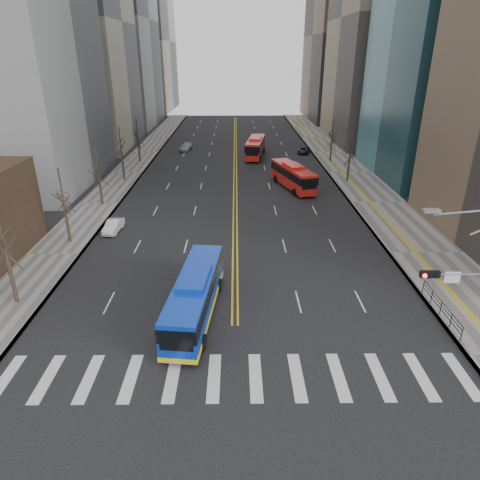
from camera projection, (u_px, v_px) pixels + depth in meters
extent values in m
plane|color=black|center=(235.00, 377.00, 24.29)|extent=(220.00, 220.00, 0.00)
cube|color=#66635F|center=(349.00, 172.00, 65.60)|extent=(7.00, 130.00, 0.15)
cube|color=#66635F|center=(127.00, 173.00, 65.30)|extent=(5.00, 130.00, 0.15)
cube|color=silver|center=(5.00, 379.00, 24.17)|extent=(0.70, 4.00, 0.01)
cube|color=silver|center=(47.00, 378.00, 24.19)|extent=(0.70, 4.00, 0.01)
cube|color=silver|center=(89.00, 378.00, 24.21)|extent=(0.70, 4.00, 0.01)
cube|color=silver|center=(131.00, 378.00, 24.23)|extent=(0.70, 4.00, 0.01)
cube|color=silver|center=(172.00, 378.00, 24.26)|extent=(0.70, 4.00, 0.01)
cube|color=silver|center=(214.00, 377.00, 24.28)|extent=(0.70, 4.00, 0.01)
cube|color=silver|center=(256.00, 377.00, 24.30)|extent=(0.70, 4.00, 0.01)
cube|color=silver|center=(297.00, 377.00, 24.32)|extent=(0.70, 4.00, 0.01)
cube|color=silver|center=(338.00, 376.00, 24.34)|extent=(0.70, 4.00, 0.01)
cube|color=silver|center=(380.00, 376.00, 24.36)|extent=(0.70, 4.00, 0.01)
cube|color=silver|center=(421.00, 376.00, 24.38)|extent=(0.70, 4.00, 0.01)
cube|color=silver|center=(462.00, 376.00, 24.40)|extent=(0.70, 4.00, 0.01)
cube|color=gold|center=(234.00, 158.00, 74.62)|extent=(0.15, 100.00, 0.01)
cube|color=gold|center=(236.00, 158.00, 74.63)|extent=(0.15, 100.00, 0.01)
cube|color=#A8A188|center=(60.00, 21.00, 75.56)|extent=(22.00, 22.00, 44.00)
cube|color=gray|center=(106.00, 19.00, 99.48)|extent=(20.00, 26.00, 48.00)
cube|color=gray|center=(394.00, 17.00, 80.28)|extent=(20.00, 26.00, 46.00)
cube|color=#A8A188|center=(140.00, 41.00, 130.38)|extent=(18.00, 30.00, 40.00)
cube|color=brown|center=(347.00, 35.00, 110.36)|extent=(18.00, 30.00, 42.00)
cylinder|color=gray|center=(464.00, 274.00, 24.02)|extent=(4.50, 0.12, 0.12)
cube|color=black|center=(430.00, 274.00, 24.00)|extent=(1.10, 0.28, 0.38)
cylinder|color=#FF190C|center=(425.00, 276.00, 23.85)|extent=(0.24, 0.08, 0.24)
cylinder|color=black|center=(431.00, 276.00, 23.86)|extent=(0.24, 0.08, 0.24)
cylinder|color=black|center=(437.00, 276.00, 23.86)|extent=(0.24, 0.08, 0.24)
cube|color=white|center=(452.00, 277.00, 24.10)|extent=(0.90, 0.06, 0.70)
cube|color=#999993|center=(432.00, 211.00, 22.47)|extent=(0.90, 0.35, 0.18)
cube|color=black|center=(442.00, 302.00, 29.45)|extent=(0.04, 6.00, 0.04)
cylinder|color=black|center=(462.00, 334.00, 26.90)|extent=(0.06, 0.06, 1.00)
cylinder|color=black|center=(451.00, 321.00, 28.27)|extent=(0.06, 0.06, 1.00)
cylinder|color=black|center=(441.00, 308.00, 29.65)|extent=(0.06, 0.06, 1.00)
cylinder|color=black|center=(432.00, 297.00, 31.02)|extent=(0.06, 0.06, 1.00)
cylinder|color=black|center=(423.00, 287.00, 32.39)|extent=(0.06, 0.06, 1.00)
cylinder|color=#32251E|center=(13.00, 281.00, 30.71)|extent=(0.28, 0.28, 3.75)
cylinder|color=#32251E|center=(67.00, 224.00, 40.75)|extent=(0.28, 0.28, 3.90)
cylinder|color=#32251E|center=(101.00, 191.00, 50.88)|extent=(0.28, 0.28, 3.60)
cylinder|color=#32251E|center=(123.00, 167.00, 60.87)|extent=(0.28, 0.28, 4.00)
cylinder|color=#32251E|center=(139.00, 151.00, 70.98)|extent=(0.28, 0.28, 3.80)
cylinder|color=#32251E|center=(348.00, 170.00, 60.34)|extent=(0.28, 0.28, 3.50)
cylinder|color=#32251E|center=(331.00, 151.00, 71.27)|extent=(0.28, 0.28, 3.75)
cube|color=#0C33B9|center=(195.00, 295.00, 29.31)|extent=(3.46, 11.23, 2.60)
cube|color=black|center=(195.00, 289.00, 29.09)|extent=(3.52, 11.26, 0.94)
cube|color=#0C33B9|center=(194.00, 278.00, 28.74)|extent=(2.24, 4.04, 0.40)
cube|color=yellow|center=(196.00, 309.00, 29.75)|extent=(3.52, 11.26, 0.35)
cylinder|color=black|center=(167.00, 340.00, 26.65)|extent=(0.40, 1.03, 1.00)
cylinder|color=black|center=(203.00, 342.00, 26.45)|extent=(0.40, 1.03, 1.00)
cylinder|color=black|center=(190.00, 284.00, 33.09)|extent=(0.40, 1.03, 1.00)
cylinder|color=black|center=(219.00, 285.00, 32.89)|extent=(0.40, 1.03, 1.00)
cube|color=red|center=(293.00, 176.00, 57.49)|extent=(5.16, 10.46, 2.62)
cube|color=black|center=(293.00, 172.00, 57.28)|extent=(5.22, 10.49, 0.95)
cube|color=red|center=(294.00, 166.00, 56.93)|extent=(2.81, 3.96, 0.40)
cylinder|color=black|center=(295.00, 192.00, 54.79)|extent=(0.57, 1.04, 1.00)
cylinder|color=black|center=(311.00, 190.00, 55.42)|extent=(0.57, 1.04, 1.00)
cylinder|color=black|center=(276.00, 179.00, 60.51)|extent=(0.57, 1.04, 1.00)
cylinder|color=black|center=(291.00, 178.00, 61.14)|extent=(0.57, 1.04, 1.00)
cube|color=red|center=(255.00, 147.00, 74.85)|extent=(3.99, 10.93, 2.76)
cube|color=black|center=(255.00, 144.00, 74.62)|extent=(4.05, 10.96, 1.00)
cube|color=red|center=(255.00, 138.00, 74.25)|extent=(2.48, 3.99, 0.40)
cylinder|color=black|center=(246.00, 158.00, 72.39)|extent=(0.44, 1.03, 1.00)
cylinder|color=black|center=(260.00, 159.00, 72.09)|extent=(0.44, 1.03, 1.00)
cylinder|color=black|center=(251.00, 150.00, 78.60)|extent=(0.44, 1.03, 1.00)
cylinder|color=black|center=(264.00, 150.00, 78.29)|extent=(0.44, 1.03, 1.00)
imported|color=silver|center=(113.00, 226.00, 43.82)|extent=(1.53, 3.77, 1.21)
imported|color=black|center=(295.00, 182.00, 58.26)|extent=(2.50, 4.16, 1.33)
imported|color=#9A999F|center=(186.00, 147.00, 80.03)|extent=(2.27, 4.53, 1.26)
imported|color=black|center=(304.00, 150.00, 77.86)|extent=(2.93, 4.35, 1.11)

